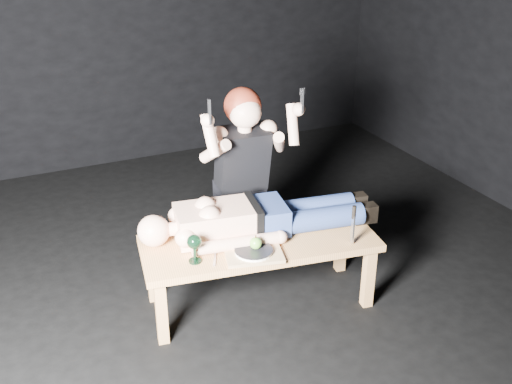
% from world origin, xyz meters
% --- Properties ---
extents(ground, '(5.00, 5.00, 0.00)m').
position_xyz_m(ground, '(0.00, 0.00, 0.00)').
color(ground, black).
rests_on(ground, ground).
extents(back_wall, '(5.00, 0.00, 5.00)m').
position_xyz_m(back_wall, '(0.00, 2.50, 1.50)').
color(back_wall, black).
rests_on(back_wall, ground).
extents(table, '(1.48, 0.74, 0.45)m').
position_xyz_m(table, '(0.08, -0.15, 0.23)').
color(table, tan).
rests_on(table, ground).
extents(lying_man, '(1.35, 0.59, 0.24)m').
position_xyz_m(lying_man, '(0.14, -0.05, 0.57)').
color(lying_man, beige).
rests_on(lying_man, table).
extents(kneeling_woman, '(0.74, 0.82, 1.31)m').
position_xyz_m(kneeling_woman, '(0.17, 0.36, 0.65)').
color(kneeling_woman, black).
rests_on(kneeling_woman, ground).
extents(serving_tray, '(0.37, 0.31, 0.02)m').
position_xyz_m(serving_tray, '(-0.02, -0.29, 0.46)').
color(serving_tray, tan).
rests_on(serving_tray, table).
extents(plate, '(0.26, 0.26, 0.02)m').
position_xyz_m(plate, '(-0.02, -0.29, 0.48)').
color(plate, white).
rests_on(plate, serving_tray).
extents(apple, '(0.07, 0.07, 0.07)m').
position_xyz_m(apple, '(-0.00, -0.29, 0.52)').
color(apple, '#63A032').
rests_on(apple, plate).
extents(goblet, '(0.10, 0.10, 0.17)m').
position_xyz_m(goblet, '(-0.35, -0.22, 0.54)').
color(goblet, black).
rests_on(goblet, table).
extents(fork_flat, '(0.07, 0.14, 0.01)m').
position_xyz_m(fork_flat, '(-0.24, -0.24, 0.45)').
color(fork_flat, '#B2B2B7').
rests_on(fork_flat, table).
extents(knife_flat, '(0.02, 0.15, 0.01)m').
position_xyz_m(knife_flat, '(0.08, -0.29, 0.45)').
color(knife_flat, '#B2B2B7').
rests_on(knife_flat, table).
extents(spoon_flat, '(0.06, 0.15, 0.01)m').
position_xyz_m(spoon_flat, '(0.13, -0.22, 0.45)').
color(spoon_flat, '#B2B2B7').
rests_on(spoon_flat, table).
extents(carving_knife, '(0.04, 0.04, 0.25)m').
position_xyz_m(carving_knife, '(0.56, -0.42, 0.58)').
color(carving_knife, '#B2B2B7').
rests_on(carving_knife, table).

